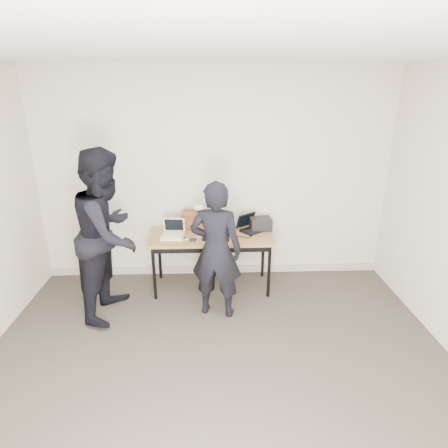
{
  "coord_description": "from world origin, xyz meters",
  "views": [
    {
      "loc": [
        -0.05,
        -2.44,
        2.43
      ],
      "look_at": [
        0.1,
        1.6,
        0.95
      ],
      "focal_mm": 30.0,
      "sensor_mm": 36.0,
      "label": 1
    }
  ],
  "objects_px": {
    "desk": "(211,240)",
    "leather_satchel": "(197,220)",
    "laptop_beige": "(173,234)",
    "laptop_right": "(250,227)",
    "laptop_center": "(217,232)",
    "person_observer": "(108,234)",
    "equipment_box": "(261,224)",
    "person_typist": "(216,251)"
  },
  "relations": [
    {
      "from": "desk",
      "to": "person_typist",
      "type": "bearing_deg",
      "value": -85.34
    },
    {
      "from": "laptop_center",
      "to": "person_typist",
      "type": "distance_m",
      "value": 0.56
    },
    {
      "from": "equipment_box",
      "to": "person_observer",
      "type": "xyz_separation_m",
      "value": [
        -1.75,
        -0.66,
        0.14
      ]
    },
    {
      "from": "desk",
      "to": "person_typist",
      "type": "height_order",
      "value": "person_typist"
    },
    {
      "from": "laptop_center",
      "to": "leather_satchel",
      "type": "height_order",
      "value": "leather_satchel"
    },
    {
      "from": "laptop_right",
      "to": "equipment_box",
      "type": "xyz_separation_m",
      "value": [
        0.13,
        0.03,
        0.03
      ]
    },
    {
      "from": "laptop_beige",
      "to": "leather_satchel",
      "type": "distance_m",
      "value": 0.39
    },
    {
      "from": "person_typist",
      "to": "laptop_center",
      "type": "bearing_deg",
      "value": -79.55
    },
    {
      "from": "laptop_right",
      "to": "person_typist",
      "type": "relative_size",
      "value": 0.25
    },
    {
      "from": "desk",
      "to": "leather_satchel",
      "type": "distance_m",
      "value": 0.35
    },
    {
      "from": "equipment_box",
      "to": "person_typist",
      "type": "distance_m",
      "value": 0.96
    },
    {
      "from": "desk",
      "to": "person_observer",
      "type": "relative_size",
      "value": 0.8
    },
    {
      "from": "person_typist",
      "to": "person_observer",
      "type": "bearing_deg",
      "value": 6.97
    },
    {
      "from": "laptop_right",
      "to": "person_typist",
      "type": "bearing_deg",
      "value": -159.1
    },
    {
      "from": "laptop_beige",
      "to": "laptop_right",
      "type": "relative_size",
      "value": 0.73
    },
    {
      "from": "laptop_beige",
      "to": "person_typist",
      "type": "height_order",
      "value": "person_typist"
    },
    {
      "from": "laptop_right",
      "to": "equipment_box",
      "type": "bearing_deg",
      "value": -25.02
    },
    {
      "from": "equipment_box",
      "to": "laptop_beige",
      "type": "bearing_deg",
      "value": -168.78
    },
    {
      "from": "laptop_beige",
      "to": "leather_satchel",
      "type": "height_order",
      "value": "leather_satchel"
    },
    {
      "from": "laptop_right",
      "to": "equipment_box",
      "type": "relative_size",
      "value": 1.5
    },
    {
      "from": "leather_satchel",
      "to": "person_typist",
      "type": "distance_m",
      "value": 0.84
    },
    {
      "from": "leather_satchel",
      "to": "equipment_box",
      "type": "bearing_deg",
      "value": 7.41
    },
    {
      "from": "desk",
      "to": "laptop_center",
      "type": "relative_size",
      "value": 4.2
    },
    {
      "from": "person_typist",
      "to": "laptop_right",
      "type": "bearing_deg",
      "value": -108.91
    },
    {
      "from": "laptop_beige",
      "to": "equipment_box",
      "type": "relative_size",
      "value": 1.1
    },
    {
      "from": "desk",
      "to": "person_typist",
      "type": "xyz_separation_m",
      "value": [
        0.05,
        -0.57,
        0.11
      ]
    },
    {
      "from": "laptop_center",
      "to": "laptop_right",
      "type": "bearing_deg",
      "value": 28.93
    },
    {
      "from": "leather_satchel",
      "to": "equipment_box",
      "type": "relative_size",
      "value": 1.48
    },
    {
      "from": "laptop_center",
      "to": "equipment_box",
      "type": "height_order",
      "value": "laptop_center"
    },
    {
      "from": "laptop_beige",
      "to": "laptop_center",
      "type": "relative_size",
      "value": 0.8
    },
    {
      "from": "desk",
      "to": "laptop_right",
      "type": "height_order",
      "value": "laptop_right"
    },
    {
      "from": "desk",
      "to": "person_typist",
      "type": "distance_m",
      "value": 0.59
    },
    {
      "from": "desk",
      "to": "leather_satchel",
      "type": "relative_size",
      "value": 3.9
    },
    {
      "from": "leather_satchel",
      "to": "equipment_box",
      "type": "height_order",
      "value": "leather_satchel"
    },
    {
      "from": "person_observer",
      "to": "laptop_center",
      "type": "bearing_deg",
      "value": -60.17
    },
    {
      "from": "laptop_beige",
      "to": "laptop_right",
      "type": "height_order",
      "value": "laptop_beige"
    },
    {
      "from": "laptop_right",
      "to": "person_typist",
      "type": "height_order",
      "value": "person_typist"
    },
    {
      "from": "laptop_beige",
      "to": "laptop_right",
      "type": "xyz_separation_m",
      "value": [
        0.96,
        0.19,
        0.01
      ]
    },
    {
      "from": "laptop_center",
      "to": "leather_satchel",
      "type": "distance_m",
      "value": 0.35
    },
    {
      "from": "person_typist",
      "to": "desk",
      "type": "bearing_deg",
      "value": -72.79
    },
    {
      "from": "desk",
      "to": "equipment_box",
      "type": "height_order",
      "value": "equipment_box"
    },
    {
      "from": "desk",
      "to": "leather_satchel",
      "type": "height_order",
      "value": "leather_satchel"
    }
  ]
}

